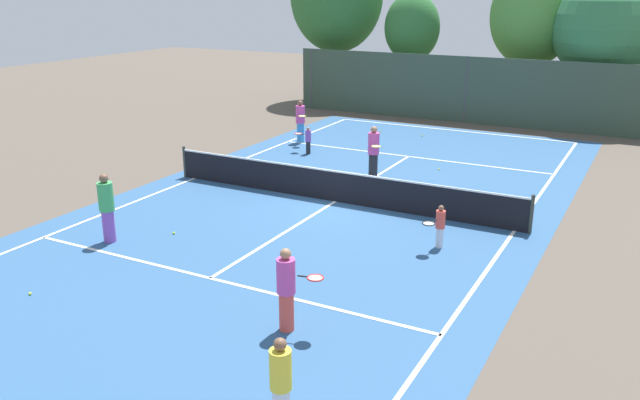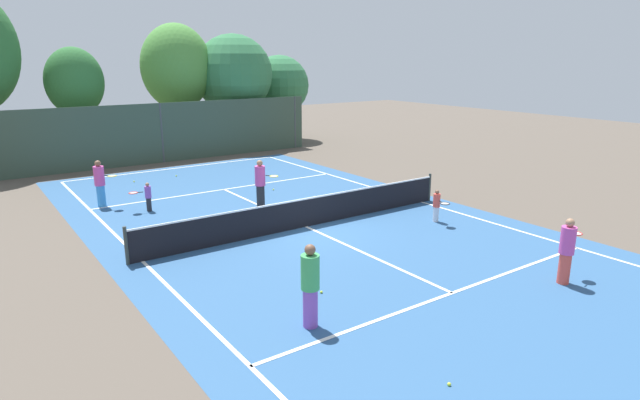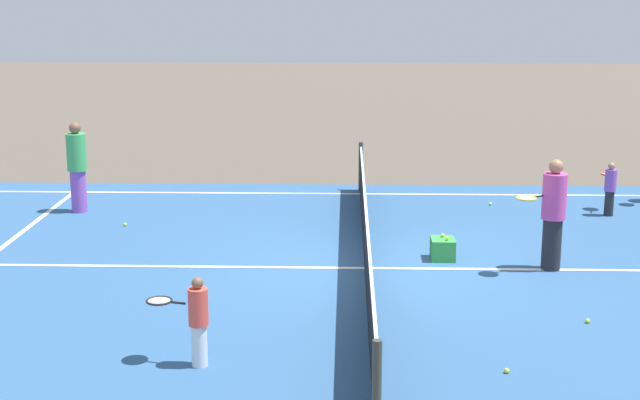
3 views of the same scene
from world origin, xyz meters
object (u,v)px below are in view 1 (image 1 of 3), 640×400
at_px(tennis_ball_0, 380,131).
at_px(player_6, 287,289).
at_px(player_5, 439,226).
at_px(tennis_ball_5, 422,136).
at_px(player_2, 307,140).
at_px(tennis_ball_1, 441,186).
at_px(tennis_ball_7, 174,233).
at_px(player_1, 281,384).
at_px(tennis_ball_3, 261,163).
at_px(player_3, 107,207).
at_px(ball_crate, 338,183).
at_px(tennis_ball_2, 30,294).
at_px(player_0, 374,151).
at_px(tennis_ball_4, 439,169).
at_px(tennis_ball_6, 481,206).
at_px(player_4, 300,121).

bearing_deg(tennis_ball_0, player_6, -72.57).
distance_m(player_5, tennis_ball_5, 13.16).
xyz_separation_m(player_6, tennis_ball_5, (-3.52, 17.72, -0.85)).
height_order(player_2, tennis_ball_5, player_2).
height_order(tennis_ball_1, tennis_ball_7, same).
bearing_deg(player_1, tennis_ball_3, 124.07).
bearing_deg(player_1, tennis_ball_5, 103.79).
distance_m(player_3, player_6, 6.75).
height_order(player_2, tennis_ball_7, player_2).
relative_size(player_2, player_5, 0.96).
xyz_separation_m(ball_crate, tennis_ball_2, (-2.37, -10.24, -0.15)).
relative_size(tennis_ball_3, tennis_ball_7, 1.00).
bearing_deg(player_5, player_0, 128.36).
distance_m(player_1, tennis_ball_1, 13.41).
height_order(player_3, tennis_ball_4, player_3).
bearing_deg(player_1, tennis_ball_4, 99.51).
xyz_separation_m(tennis_ball_0, tennis_ball_3, (-1.74, -7.35, 0.00)).
height_order(player_1, tennis_ball_6, player_1).
distance_m(player_2, player_4, 2.08).
height_order(player_1, tennis_ball_0, player_1).
height_order(ball_crate, tennis_ball_7, ball_crate).
distance_m(player_4, player_6, 16.16).
distance_m(player_6, tennis_ball_6, 9.36).
bearing_deg(tennis_ball_7, player_3, -133.40).
height_order(tennis_ball_3, tennis_ball_7, same).
relative_size(player_3, player_4, 1.03).
distance_m(tennis_ball_1, tennis_ball_4, 2.17).
bearing_deg(player_4, tennis_ball_0, 57.48).
xyz_separation_m(player_1, tennis_ball_1, (-1.82, 13.27, -0.77)).
bearing_deg(tennis_ball_2, tennis_ball_7, 85.41).
distance_m(player_4, ball_crate, 6.92).
relative_size(tennis_ball_2, tennis_ball_7, 1.00).
relative_size(player_4, tennis_ball_0, 27.24).
relative_size(player_5, tennis_ball_0, 17.18).
bearing_deg(player_2, tennis_ball_5, 59.89).
bearing_deg(tennis_ball_4, player_5, -71.94).
distance_m(player_6, tennis_ball_2, 5.93).
bearing_deg(player_6, player_2, 117.43).
height_order(player_5, ball_crate, player_5).
distance_m(player_1, tennis_ball_7, 8.92).
relative_size(player_3, tennis_ball_2, 27.95).
xyz_separation_m(player_2, player_6, (6.52, -12.56, 0.31)).
height_order(player_5, tennis_ball_0, player_5).
height_order(player_2, tennis_ball_6, player_2).
distance_m(player_2, tennis_ball_5, 5.99).
bearing_deg(player_0, player_6, -75.13).
relative_size(player_6, tennis_ball_1, 25.91).
height_order(player_0, player_5, player_0).
bearing_deg(tennis_ball_4, player_0, -130.28).
xyz_separation_m(player_0, ball_crate, (-0.52, -1.70, -0.76)).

